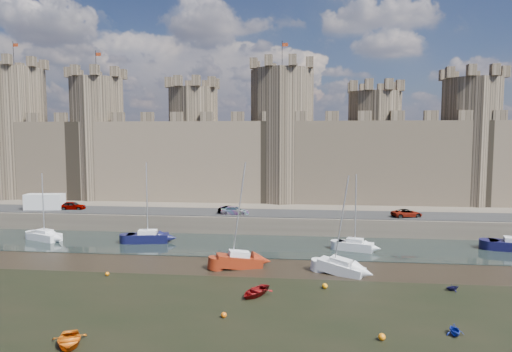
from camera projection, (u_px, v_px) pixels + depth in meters
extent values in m
plane|color=black|center=(221.00, 322.00, 34.51)|extent=(160.00, 160.00, 0.00)
cube|color=black|center=(256.00, 246.00, 58.27)|extent=(160.00, 12.00, 0.08)
cube|color=#4C443A|center=(275.00, 198.00, 93.80)|extent=(160.00, 60.00, 2.50)
cube|color=black|center=(263.00, 213.00, 67.95)|extent=(160.00, 7.00, 0.10)
cube|color=#42382B|center=(270.00, 161.00, 81.19)|extent=(100.00, 9.00, 14.00)
cylinder|color=#42382B|center=(17.00, 133.00, 85.99)|extent=(11.00, 11.00, 24.00)
cylinder|color=black|center=(13.00, 55.00, 84.70)|extent=(0.10, 0.10, 5.00)
cube|color=maroon|center=(16.00, 45.00, 84.48)|extent=(1.00, 0.03, 0.60)
cylinder|color=#42382B|center=(98.00, 139.00, 84.33)|extent=(10.00, 10.00, 22.00)
cylinder|color=black|center=(96.00, 64.00, 83.13)|extent=(0.10, 0.10, 5.00)
cube|color=maroon|center=(98.00, 54.00, 82.92)|extent=(1.00, 0.03, 0.60)
cylinder|color=#42382B|center=(193.00, 144.00, 82.45)|extent=(9.00, 9.00, 20.00)
cylinder|color=#42382B|center=(282.00, 136.00, 80.57)|extent=(11.00, 11.00, 23.00)
cylinder|color=black|center=(282.00, 55.00, 79.33)|extent=(0.10, 0.10, 5.00)
cube|color=maroon|center=(285.00, 45.00, 79.12)|extent=(1.00, 0.03, 0.60)
cylinder|color=#42382B|center=(374.00, 147.00, 79.00)|extent=(9.00, 9.00, 19.00)
cylinder|color=#42382B|center=(471.00, 142.00, 77.17)|extent=(10.00, 10.00, 21.00)
imported|color=gray|center=(72.00, 206.00, 71.06)|extent=(4.02, 1.82, 1.34)
imported|color=gray|center=(230.00, 210.00, 67.44)|extent=(3.50, 1.42, 1.13)
imported|color=gray|center=(235.00, 211.00, 66.72)|extent=(4.18, 1.70, 1.21)
imported|color=gray|center=(407.00, 213.00, 64.45)|extent=(4.70, 3.20, 1.19)
cube|color=silver|center=(45.00, 202.00, 71.08)|extent=(5.92, 2.94, 2.48)
cube|color=silver|center=(44.00, 237.00, 61.03)|extent=(5.18, 3.57, 0.98)
cube|color=silver|center=(44.00, 231.00, 60.97)|extent=(2.48, 2.03, 0.45)
cylinder|color=silver|center=(43.00, 203.00, 60.63)|extent=(0.14, 0.14, 8.05)
cube|color=black|center=(148.00, 238.00, 59.70)|extent=(5.53, 2.92, 1.15)
cube|color=silver|center=(148.00, 232.00, 59.63)|extent=(2.55, 1.81, 0.52)
cylinder|color=silver|center=(147.00, 198.00, 59.24)|extent=(0.14, 0.14, 9.38)
cube|color=silver|center=(355.00, 246.00, 55.61)|extent=(4.64, 2.92, 1.02)
cube|color=silver|center=(355.00, 240.00, 55.54)|extent=(2.19, 1.71, 0.46)
cylinder|color=silver|center=(356.00, 208.00, 55.19)|extent=(0.14, 0.14, 8.33)
cube|color=maroon|center=(239.00, 262.00, 48.64)|extent=(5.20, 3.34, 1.24)
cube|color=silver|center=(239.00, 254.00, 48.56)|extent=(2.47, 1.94, 0.56)
cylinder|color=silver|center=(239.00, 209.00, 48.13)|extent=(0.14, 0.14, 10.12)
cube|color=silver|center=(341.00, 269.00, 46.42)|extent=(5.03, 3.62, 1.10)
cube|color=silver|center=(341.00, 261.00, 46.35)|extent=(2.43, 2.03, 0.50)
cylinder|color=silver|center=(342.00, 220.00, 45.97)|extent=(0.14, 0.14, 9.03)
imported|color=#C2530B|center=(69.00, 341.00, 30.60)|extent=(3.46, 3.88, 0.66)
imported|color=maroon|center=(255.00, 292.00, 40.04)|extent=(3.62, 3.93, 0.66)
imported|color=#162A9C|center=(455.00, 330.00, 32.17)|extent=(1.41, 1.59, 0.77)
imported|color=black|center=(452.00, 287.00, 41.41)|extent=(1.44, 1.31, 0.65)
sphere|color=orange|center=(107.00, 274.00, 45.81)|extent=(0.42, 0.42, 0.42)
sphere|color=orange|center=(382.00, 337.00, 31.37)|extent=(0.50, 0.50, 0.50)
sphere|color=orange|center=(325.00, 286.00, 41.97)|extent=(0.50, 0.50, 0.50)
sphere|color=#E55E0A|center=(224.00, 315.00, 35.29)|extent=(0.44, 0.44, 0.44)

